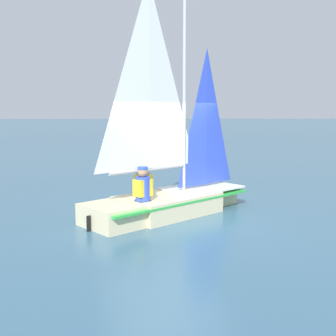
{
  "coord_description": "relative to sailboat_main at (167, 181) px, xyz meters",
  "views": [
    {
      "loc": [
        0.44,
        9.28,
        2.29
      ],
      "look_at": [
        0.0,
        0.0,
        1.05
      ],
      "focal_mm": 45.0,
      "sensor_mm": 36.0,
      "label": 1
    }
  ],
  "objects": [
    {
      "name": "ground_plane",
      "position": [
        -0.02,
        -0.02,
        -0.75
      ],
      "size": [
        260.0,
        260.0,
        0.0
      ],
      "primitive_type": "plane",
      "color": "#38607A"
    },
    {
      "name": "sailboat_main",
      "position": [
        0.0,
        0.0,
        0.0
      ],
      "size": [
        3.9,
        3.6,
        5.12
      ],
      "rotation": [
        0.0,
        0.0,
        3.84
      ],
      "color": "beige",
      "rests_on": "ground_plane"
    },
    {
      "name": "sailor_helm",
      "position": [
        0.53,
        0.01,
        -0.12
      ],
      "size": [
        0.43,
        0.42,
        1.16
      ],
      "rotation": [
        0.0,
        0.0,
        3.84
      ],
      "color": "black",
      "rests_on": "ground_plane"
    },
    {
      "name": "sailor_crew",
      "position": [
        0.53,
        0.65,
        -0.12
      ],
      "size": [
        0.43,
        0.42,
        1.16
      ],
      "rotation": [
        0.0,
        0.0,
        3.84
      ],
      "color": "black",
      "rests_on": "ground_plane"
    }
  ]
}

